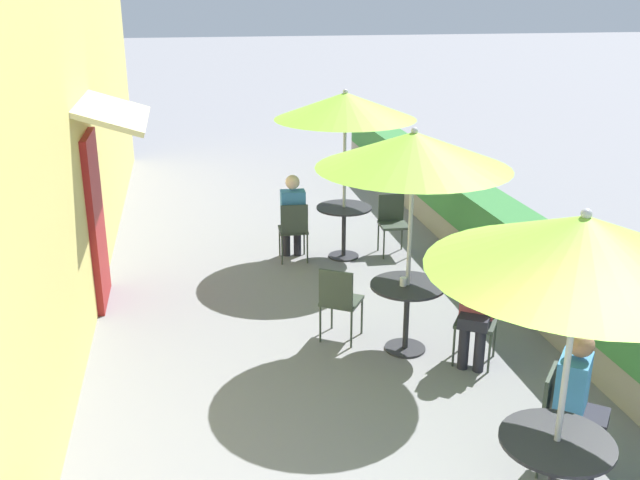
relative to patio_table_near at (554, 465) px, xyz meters
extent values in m
cube|color=#E0CC6B|center=(-3.64, 5.50, 1.55)|extent=(0.24, 14.48, 4.20)
cube|color=maroon|center=(-3.48, 4.77, 0.50)|extent=(0.08, 0.96, 2.10)
cube|color=beige|center=(-3.17, 4.77, 1.80)|extent=(0.78, 1.80, 0.30)
cube|color=gray|center=(1.66, 5.40, -0.33)|extent=(0.44, 13.48, 0.45)
cube|color=#387A3D|center=(1.66, 5.40, 0.18)|extent=(0.60, 12.80, 0.56)
cylinder|color=#28282D|center=(0.00, 0.00, 0.19)|extent=(0.79, 0.79, 0.02)
cylinder|color=#B7B7BC|center=(0.00, 0.00, 0.61)|extent=(0.04, 0.04, 2.32)
cone|color=#8CD138|center=(0.00, 0.00, 1.64)|extent=(1.95, 1.95, 0.36)
sphere|color=#B7B7BC|center=(0.00, 0.00, 1.83)|extent=(0.07, 0.07, 0.07)
cube|color=#384238|center=(0.46, 0.57, -0.10)|extent=(0.56, 0.56, 0.04)
cube|color=#384238|center=(0.31, 0.69, 0.11)|extent=(0.26, 0.32, 0.42)
cylinder|color=#384238|center=(0.49, 0.32, -0.33)|extent=(0.02, 0.02, 0.45)
cylinder|color=#384238|center=(0.71, 0.60, -0.33)|extent=(0.02, 0.02, 0.45)
cylinder|color=#384238|center=(0.21, 0.55, -0.33)|extent=(0.02, 0.02, 0.45)
cylinder|color=#384238|center=(0.43, 0.83, -0.33)|extent=(0.02, 0.02, 0.45)
cylinder|color=#23232D|center=(0.55, 0.40, -0.32)|extent=(0.11, 0.11, 0.47)
cylinder|color=#23232D|center=(0.65, 0.52, -0.32)|extent=(0.11, 0.11, 0.47)
cube|color=#23232D|center=(0.53, 0.52, -0.02)|extent=(0.47, 0.46, 0.12)
cube|color=teal|center=(0.44, 0.59, 0.23)|extent=(0.38, 0.40, 0.50)
sphere|color=#A87556|center=(0.46, 0.57, 0.60)|extent=(0.20, 0.20, 0.20)
cylinder|color=#28282D|center=(-0.17, 2.82, -0.54)|extent=(0.44, 0.44, 0.02)
cylinder|color=#28282D|center=(-0.17, 2.82, -0.17)|extent=(0.06, 0.06, 0.74)
cylinder|color=#28282D|center=(-0.17, 2.82, 0.19)|extent=(0.79, 0.79, 0.02)
cylinder|color=#B7B7BC|center=(-0.17, 2.82, 0.61)|extent=(0.04, 0.04, 2.32)
cone|color=#8CD138|center=(-0.17, 2.82, 1.64)|extent=(1.95, 1.95, 0.36)
sphere|color=#B7B7BC|center=(-0.17, 2.82, 1.83)|extent=(0.07, 0.07, 0.07)
cube|color=#384238|center=(-0.80, 3.21, -0.10)|extent=(0.55, 0.55, 0.04)
cube|color=#384238|center=(-0.89, 3.05, 0.11)|extent=(0.34, 0.23, 0.42)
cylinder|color=#384238|center=(-0.55, 3.27, -0.33)|extent=(0.02, 0.02, 0.45)
cylinder|color=#384238|center=(-0.85, 3.46, -0.33)|extent=(0.02, 0.02, 0.45)
cylinder|color=#384238|center=(-0.74, 2.96, -0.33)|extent=(0.02, 0.02, 0.45)
cylinder|color=#384238|center=(-1.04, 3.16, -0.33)|extent=(0.02, 0.02, 0.45)
cube|color=#384238|center=(0.45, 2.42, -0.10)|extent=(0.55, 0.55, 0.04)
cube|color=#384238|center=(0.54, 2.58, 0.11)|extent=(0.34, 0.23, 0.42)
cylinder|color=#384238|center=(0.20, 2.37, -0.33)|extent=(0.02, 0.02, 0.45)
cylinder|color=#384238|center=(0.50, 2.18, -0.33)|extent=(0.02, 0.02, 0.45)
cylinder|color=#384238|center=(0.39, 2.67, -0.33)|extent=(0.02, 0.02, 0.45)
cylinder|color=#384238|center=(0.69, 2.48, -0.33)|extent=(0.02, 0.02, 0.45)
cylinder|color=#23232D|center=(0.28, 2.31, -0.32)|extent=(0.11, 0.11, 0.47)
cylinder|color=#23232D|center=(0.42, 2.23, -0.32)|extent=(0.11, 0.11, 0.47)
cube|color=#23232D|center=(0.40, 2.35, -0.02)|extent=(0.45, 0.46, 0.12)
cube|color=#AD424C|center=(0.46, 2.44, 0.23)|extent=(0.40, 0.37, 0.50)
sphere|color=brown|center=(0.45, 2.42, 0.60)|extent=(0.20, 0.20, 0.20)
cylinder|color=white|center=(-0.23, 2.80, 0.25)|extent=(0.07, 0.07, 0.09)
cylinder|color=#28282D|center=(-0.20, 5.71, -0.54)|extent=(0.44, 0.44, 0.02)
cylinder|color=#28282D|center=(-0.20, 5.71, -0.17)|extent=(0.06, 0.06, 0.74)
cylinder|color=#28282D|center=(-0.20, 5.71, 0.19)|extent=(0.79, 0.79, 0.02)
cylinder|color=#B7B7BC|center=(-0.20, 5.71, 0.61)|extent=(0.04, 0.04, 2.32)
cone|color=#8CD138|center=(-0.20, 5.71, 1.64)|extent=(1.95, 1.95, 0.36)
sphere|color=#B7B7BC|center=(-0.20, 5.71, 1.83)|extent=(0.07, 0.07, 0.07)
cube|color=#384238|center=(-0.94, 5.74, -0.10)|extent=(0.42, 0.42, 0.04)
cube|color=#384238|center=(-0.94, 5.56, 0.11)|extent=(0.38, 0.05, 0.42)
cylinder|color=#384238|center=(-0.75, 5.91, -0.33)|extent=(0.02, 0.02, 0.45)
cylinder|color=#384238|center=(-1.11, 5.93, -0.33)|extent=(0.02, 0.02, 0.45)
cylinder|color=#384238|center=(-0.76, 5.55, -0.33)|extent=(0.02, 0.02, 0.45)
cylinder|color=#384238|center=(-1.12, 5.57, -0.33)|extent=(0.02, 0.02, 0.45)
cylinder|color=#23232D|center=(-0.85, 5.92, -0.32)|extent=(0.11, 0.11, 0.47)
cylinder|color=#23232D|center=(-1.01, 5.92, -0.32)|extent=(0.11, 0.11, 0.47)
cube|color=#23232D|center=(-0.93, 5.83, -0.02)|extent=(0.32, 0.37, 0.12)
cube|color=teal|center=(-0.94, 5.72, 0.23)|extent=(0.35, 0.23, 0.50)
sphere|color=beige|center=(-0.94, 5.74, 0.60)|extent=(0.20, 0.20, 0.20)
cube|color=#384238|center=(0.53, 5.68, -0.10)|extent=(0.42, 0.42, 0.04)
cube|color=#384238|center=(0.54, 5.86, 0.11)|extent=(0.38, 0.05, 0.42)
cylinder|color=#384238|center=(0.34, 5.51, -0.33)|extent=(0.02, 0.02, 0.45)
cylinder|color=#384238|center=(0.70, 5.49, -0.33)|extent=(0.02, 0.02, 0.45)
cylinder|color=#384238|center=(0.36, 5.87, -0.33)|extent=(0.02, 0.02, 0.45)
cylinder|color=#384238|center=(0.72, 5.85, -0.33)|extent=(0.02, 0.02, 0.45)
camera|label=1|loc=(-2.39, -3.77, 3.12)|focal=40.00mm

